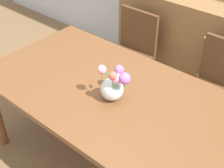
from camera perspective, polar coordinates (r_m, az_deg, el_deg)
ground_plane at (r=2.75m, az=-0.65°, el=-13.56°), size 12.00×12.00×0.00m
dining_table at (r=2.27m, az=-0.76°, el=-2.44°), size 1.85×1.05×0.76m
chair_left at (r=3.15m, az=3.47°, el=6.11°), size 0.42×0.42×0.90m
chair_right at (r=2.80m, az=18.19°, el=-0.23°), size 0.42×0.42×0.90m
dresser at (r=3.36m, az=12.97°, el=6.85°), size 1.40×0.47×1.00m
flower_vase at (r=2.06m, az=0.24°, el=-0.24°), size 0.24×0.21×0.25m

